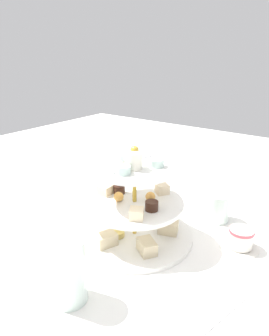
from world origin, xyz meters
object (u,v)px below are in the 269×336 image
object	(u,v)px
butter_knife_left	(38,216)
tiered_serving_stand	(134,210)
teacup_with_saucer	(241,239)
butter_knife_right	(224,313)
water_glass_short_left	(218,207)
water_glass_mid_back	(150,187)
water_glass_tall_right	(68,271)

from	to	relation	value
butter_knife_left	tiered_serving_stand	bearing A→B (deg)	97.43
teacup_with_saucer	butter_knife_right	distance (m)	0.22
teacup_with_saucer	tiered_serving_stand	bearing A→B (deg)	-64.64
water_glass_short_left	water_glass_mid_back	world-z (taller)	water_glass_mid_back
water_glass_short_left	teacup_with_saucer	bearing A→B (deg)	45.78
water_glass_short_left	water_glass_mid_back	xyz separation A→B (m)	(0.00, -0.22, 0.00)
water_glass_short_left	butter_knife_left	xyz separation A→B (m)	(0.28, -0.42, -0.04)
water_glass_tall_right	water_glass_short_left	bearing A→B (deg)	166.33
water_glass_short_left	teacup_with_saucer	distance (m)	0.13
water_glass_tall_right	butter_knife_left	size ratio (longest dim) A/B	0.74
water_glass_short_left	teacup_with_saucer	world-z (taller)	water_glass_short_left
water_glass_mid_back	teacup_with_saucer	bearing A→B (deg)	73.94
tiered_serving_stand	butter_knife_right	bearing A→B (deg)	69.52
tiered_serving_stand	teacup_with_saucer	xyz separation A→B (m)	(-0.11, 0.23, -0.05)
water_glass_short_left	butter_knife_left	distance (m)	0.50
tiered_serving_stand	teacup_with_saucer	size ratio (longest dim) A/B	3.23
water_glass_tall_right	teacup_with_saucer	bearing A→B (deg)	149.81
water_glass_tall_right	teacup_with_saucer	xyz separation A→B (m)	(-0.35, 0.20, -0.04)
tiered_serving_stand	water_glass_short_left	world-z (taller)	tiered_serving_stand
butter_knife_right	butter_knife_left	bearing A→B (deg)	101.61
water_glass_tall_right	teacup_with_saucer	distance (m)	0.41
teacup_with_saucer	water_glass_mid_back	bearing A→B (deg)	-106.06
teacup_with_saucer	butter_knife_left	distance (m)	0.55
water_glass_short_left	tiered_serving_stand	bearing A→B (deg)	-33.66
water_glass_short_left	butter_knife_left	world-z (taller)	water_glass_short_left
butter_knife_right	tiered_serving_stand	bearing A→B (deg)	83.35
water_glass_short_left	water_glass_mid_back	bearing A→B (deg)	-89.57
tiered_serving_stand	butter_knife_right	distance (m)	0.30
butter_knife_right	water_glass_mid_back	xyz separation A→B (m)	(-0.30, -0.36, 0.04)
tiered_serving_stand	butter_knife_left	world-z (taller)	tiered_serving_stand
water_glass_tall_right	teacup_with_saucer	size ratio (longest dim) A/B	1.41
tiered_serving_stand	water_glass_tall_right	size ratio (longest dim) A/B	2.30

